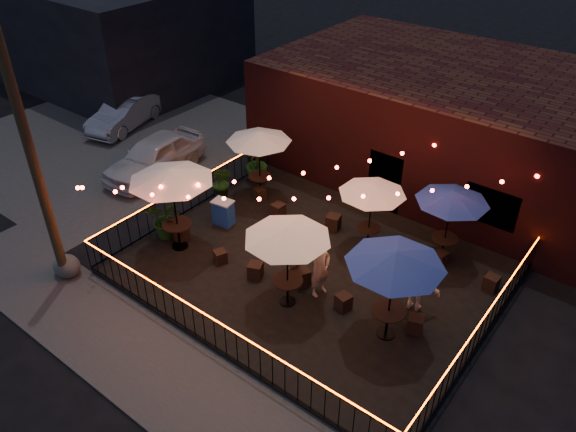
# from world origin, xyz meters

# --- Properties ---
(ground) EXTENTS (110.00, 110.00, 0.00)m
(ground) POSITION_xyz_m (0.00, 0.00, 0.00)
(ground) COLOR black
(ground) RESTS_ON ground
(patio) EXTENTS (10.00, 8.00, 0.15)m
(patio) POSITION_xyz_m (0.00, 2.00, 0.07)
(patio) COLOR black
(patio) RESTS_ON ground
(sidewalk) EXTENTS (18.00, 2.50, 0.05)m
(sidewalk) POSITION_xyz_m (0.00, -3.25, 0.03)
(sidewalk) COLOR #403D3B
(sidewalk) RESTS_ON ground
(parking_lot) EXTENTS (11.00, 12.00, 0.02)m
(parking_lot) POSITION_xyz_m (-12.00, 4.00, 0.01)
(parking_lot) COLOR #403D3B
(parking_lot) RESTS_ON ground
(brick_building) EXTENTS (14.00, 8.00, 4.00)m
(brick_building) POSITION_xyz_m (1.00, 9.99, 2.00)
(brick_building) COLOR black
(brick_building) RESTS_ON ground
(background_building) EXTENTS (12.00, 9.00, 5.00)m
(background_building) POSITION_xyz_m (-18.00, 9.00, 2.50)
(background_building) COLOR black
(background_building) RESTS_ON ground
(utility_pole) EXTENTS (0.26, 0.26, 8.00)m
(utility_pole) POSITION_xyz_m (-5.40, -2.60, 4.00)
(utility_pole) COLOR #3B2E18
(utility_pole) RESTS_ON ground
(fence_front) EXTENTS (10.00, 0.04, 1.04)m
(fence_front) POSITION_xyz_m (0.00, -2.00, 0.66)
(fence_front) COLOR black
(fence_front) RESTS_ON patio
(fence_left) EXTENTS (0.04, 8.00, 1.04)m
(fence_left) POSITION_xyz_m (-5.00, 2.00, 0.66)
(fence_left) COLOR black
(fence_left) RESTS_ON patio
(fence_right) EXTENTS (0.04, 8.00, 1.04)m
(fence_right) POSITION_xyz_m (5.00, 2.00, 0.66)
(fence_right) COLOR black
(fence_right) RESTS_ON patio
(festoon_lights) EXTENTS (10.02, 8.72, 1.32)m
(festoon_lights) POSITION_xyz_m (-1.01, 1.70, 2.52)
(festoon_lights) COLOR red
(festoon_lights) RESTS_ON ground
(cafe_table_0) EXTENTS (3.21, 3.21, 2.73)m
(cafe_table_0) POSITION_xyz_m (-3.80, 0.35, 2.64)
(cafe_table_0) COLOR black
(cafe_table_0) RESTS_ON patio
(cafe_table_1) EXTENTS (2.34, 2.34, 2.43)m
(cafe_table_1) POSITION_xyz_m (-3.80, 4.17, 2.37)
(cafe_table_1) COLOR black
(cafe_table_1) RESTS_ON patio
(cafe_table_2) EXTENTS (2.83, 2.83, 2.48)m
(cafe_table_2) POSITION_xyz_m (0.33, 0.42, 2.42)
(cafe_table_2) COLOR black
(cafe_table_2) RESTS_ON patio
(cafe_table_3) EXTENTS (2.54, 2.54, 2.20)m
(cafe_table_3) POSITION_xyz_m (0.70, 3.92, 2.16)
(cafe_table_3) COLOR black
(cafe_table_3) RESTS_ON patio
(cafe_table_4) EXTENTS (3.08, 3.08, 2.62)m
(cafe_table_4) POSITION_xyz_m (3.01, 1.01, 2.54)
(cafe_table_4) COLOR black
(cafe_table_4) RESTS_ON patio
(cafe_table_5) EXTENTS (2.61, 2.61, 2.29)m
(cafe_table_5) POSITION_xyz_m (2.75, 4.80, 2.24)
(cafe_table_5) COLOR black
(cafe_table_5) RESTS_ON patio
(bistro_chair_0) EXTENTS (0.50, 0.50, 0.50)m
(bistro_chair_0) POSITION_xyz_m (-4.04, 0.63, 0.40)
(bistro_chair_0) COLOR black
(bistro_chair_0) RESTS_ON patio
(bistro_chair_1) EXTENTS (0.44, 0.44, 0.40)m
(bistro_chair_1) POSITION_xyz_m (-2.29, 0.56, 0.35)
(bistro_chair_1) COLOR black
(bistro_chair_1) RESTS_ON patio
(bistro_chair_2) EXTENTS (0.44, 0.44, 0.40)m
(bistro_chair_2) POSITION_xyz_m (-3.63, 3.95, 0.35)
(bistro_chair_2) COLOR black
(bistro_chair_2) RESTS_ON patio
(bistro_chair_3) EXTENTS (0.40, 0.40, 0.45)m
(bistro_chair_3) POSITION_xyz_m (-2.48, 3.51, 0.38)
(bistro_chair_3) COLOR black
(bistro_chair_3) RESTS_ON patio
(bistro_chair_4) EXTENTS (0.51, 0.51, 0.46)m
(bistro_chair_4) POSITION_xyz_m (-1.03, 0.68, 0.38)
(bistro_chair_4) COLOR black
(bistro_chair_4) RESTS_ON patio
(bistro_chair_5) EXTENTS (0.58, 0.58, 0.52)m
(bistro_chair_5) POSITION_xyz_m (0.17, 1.21, 0.41)
(bistro_chair_5) COLOR black
(bistro_chair_5) RESTS_ON patio
(bistro_chair_6) EXTENTS (0.50, 0.50, 0.49)m
(bistro_chair_6) POSITION_xyz_m (-0.63, 4.03, 0.39)
(bistro_chair_6) COLOR black
(bistro_chair_6) RESTS_ON patio
(bistro_chair_7) EXTENTS (0.42, 0.42, 0.40)m
(bistro_chair_7) POSITION_xyz_m (1.28, 3.73, 0.35)
(bistro_chair_7) COLOR black
(bistro_chair_7) RESTS_ON patio
(bistro_chair_8) EXTENTS (0.44, 0.44, 0.43)m
(bistro_chair_8) POSITION_xyz_m (1.64, 1.15, 0.36)
(bistro_chair_8) COLOR black
(bistro_chair_8) RESTS_ON patio
(bistro_chair_9) EXTENTS (0.49, 0.49, 0.46)m
(bistro_chair_9) POSITION_xyz_m (3.53, 1.56, 0.38)
(bistro_chair_9) COLOR black
(bistro_chair_9) RESTS_ON patio
(bistro_chair_10) EXTENTS (0.43, 0.43, 0.43)m
(bistro_chair_10) POSITION_xyz_m (2.84, 4.45, 0.36)
(bistro_chair_10) COLOR black
(bistro_chair_10) RESTS_ON patio
(bistro_chair_11) EXTENTS (0.40, 0.40, 0.44)m
(bistro_chair_11) POSITION_xyz_m (4.44, 4.29, 0.37)
(bistro_chair_11) COLOR black
(bistro_chair_11) RESTS_ON patio
(patron_a) EXTENTS (0.54, 0.70, 1.73)m
(patron_a) POSITION_xyz_m (0.80, 1.25, 1.01)
(patron_a) COLOR tan
(patron_a) RESTS_ON patio
(patron_b) EXTENTS (0.67, 0.84, 1.64)m
(patron_b) POSITION_xyz_m (-0.23, 1.21, 0.97)
(patron_b) COLOR tan
(patron_b) RESTS_ON patio
(patron_c) EXTENTS (1.28, 0.84, 1.85)m
(patron_c) POSITION_xyz_m (3.11, 2.34, 1.08)
(patron_c) COLOR #D8A796
(patron_c) RESTS_ON patio
(potted_shrub_a) EXTENTS (1.16, 1.01, 1.28)m
(potted_shrub_a) POSITION_xyz_m (-4.47, 0.51, 0.79)
(potted_shrub_a) COLOR #163D0E
(potted_shrub_a) RESTS_ON patio
(potted_shrub_b) EXTENTS (0.82, 0.70, 1.35)m
(potted_shrub_b) POSITION_xyz_m (-4.60, 3.13, 0.82)
(potted_shrub_b) COLOR #113B0E
(potted_shrub_b) RESTS_ON patio
(potted_shrub_c) EXTENTS (0.83, 0.83, 1.43)m
(potted_shrub_c) POSITION_xyz_m (-4.60, 4.91, 0.87)
(potted_shrub_c) COLOR #193612
(potted_shrub_c) RESTS_ON patio
(cooler) EXTENTS (0.71, 0.56, 0.86)m
(cooler) POSITION_xyz_m (-3.59, 2.09, 0.58)
(cooler) COLOR blue
(cooler) RESTS_ON patio
(boulder) EXTENTS (0.98, 0.87, 0.68)m
(boulder) POSITION_xyz_m (-5.49, -2.46, 0.34)
(boulder) COLOR #4E4F4A
(boulder) RESTS_ON ground
(car_white) EXTENTS (2.02, 4.38, 1.45)m
(car_white) POSITION_xyz_m (-8.06, 3.13, 0.73)
(car_white) COLOR white
(car_white) RESTS_ON ground
(car_silver) EXTENTS (2.38, 4.26, 1.33)m
(car_silver) POSITION_xyz_m (-12.26, 5.09, 0.66)
(car_silver) COLOR #9E9EA6
(car_silver) RESTS_ON ground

